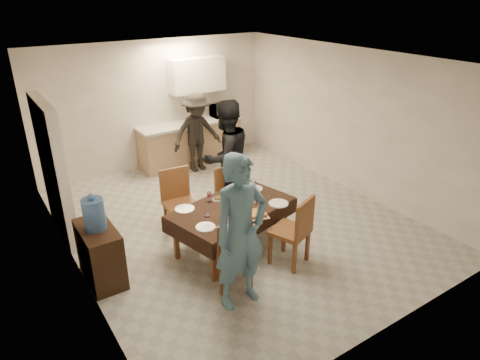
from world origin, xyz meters
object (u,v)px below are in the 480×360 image
object	(u,v)px
wine_bottle	(227,197)
person_far	(226,158)
dining_table	(232,209)
savoury_tart	(253,214)
person_near	(241,233)
person_kitchen	(197,133)
water_jug	(94,214)
microwave	(223,110)
console	(100,254)
water_pitcher	(254,196)

from	to	relation	value
wine_bottle	person_far	size ratio (longest dim) A/B	0.15
dining_table	savoury_tart	size ratio (longest dim) A/B	4.94
person_near	person_kitchen	size ratio (longest dim) A/B	1.18
wine_bottle	person_near	size ratio (longest dim) A/B	0.15
water_jug	microwave	bearing A→B (deg)	39.21
savoury_tart	microwave	distance (m)	4.12
dining_table	person_kitchen	bearing A→B (deg)	57.55
dining_table	person_far	size ratio (longest dim) A/B	1.00
water_jug	console	bearing A→B (deg)	0.00
savoury_tart	person_far	size ratio (longest dim) A/B	0.20
wine_bottle	water_pitcher	distance (m)	0.42
console	savoury_tart	size ratio (longest dim) A/B	2.13
dining_table	wine_bottle	xyz separation A→B (m)	(-0.05, 0.05, 0.18)
wine_bottle	person_far	xyz separation A→B (m)	(0.60, 1.00, 0.14)
water_pitcher	microwave	bearing A→B (deg)	65.69
dining_table	person_far	bearing A→B (deg)	48.79
console	wine_bottle	distance (m)	1.85
water_pitcher	microwave	xyz separation A→B (m)	(1.52, 3.38, 0.28)
water_jug	person_near	world-z (taller)	person_near
microwave	console	bearing A→B (deg)	39.21
console	microwave	bearing A→B (deg)	39.21
wine_bottle	person_near	xyz separation A→B (m)	(-0.50, -1.10, 0.14)
wine_bottle	microwave	world-z (taller)	microwave
console	person_far	distance (m)	2.56
console	person_near	distance (m)	1.95
water_pitcher	person_far	xyz separation A→B (m)	(0.20, 1.10, 0.19)
wine_bottle	savoury_tart	xyz separation A→B (m)	(0.15, -0.43, -0.12)
person_far	person_near	bearing A→B (deg)	54.56
dining_table	water_pitcher	size ratio (longest dim) A/B	10.27
savoury_tart	microwave	bearing A→B (deg)	64.41
console	water_jug	world-z (taller)	water_jug
savoury_tart	microwave	size ratio (longest dim) A/B	0.79
savoury_tart	person_kitchen	world-z (taller)	person_kitchen
wine_bottle	person_kitchen	size ratio (longest dim) A/B	0.18
water_jug	savoury_tart	bearing A→B (deg)	-19.65
console	water_jug	distance (m)	0.59
console	person_kitchen	world-z (taller)	person_kitchen
console	person_far	bearing A→B (deg)	17.36
savoury_tart	microwave	xyz separation A→B (m)	(1.77, 3.71, 0.35)
water_pitcher	person_near	xyz separation A→B (m)	(-0.90, -1.00, 0.19)
person_near	person_far	size ratio (longest dim) A/B	1.00
water_pitcher	console	bearing A→B (deg)	170.67
wine_bottle	savoury_tart	size ratio (longest dim) A/B	0.76
water_pitcher	person_near	world-z (taller)	person_near
console	savoury_tart	bearing A→B (deg)	-19.65
dining_table	water_jug	bearing A→B (deg)	156.87
console	person_kitchen	size ratio (longest dim) A/B	0.51
person_kitchen	wine_bottle	bearing A→B (deg)	-110.10
water_jug	wine_bottle	distance (m)	1.80
microwave	person_near	bearing A→B (deg)	61.01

